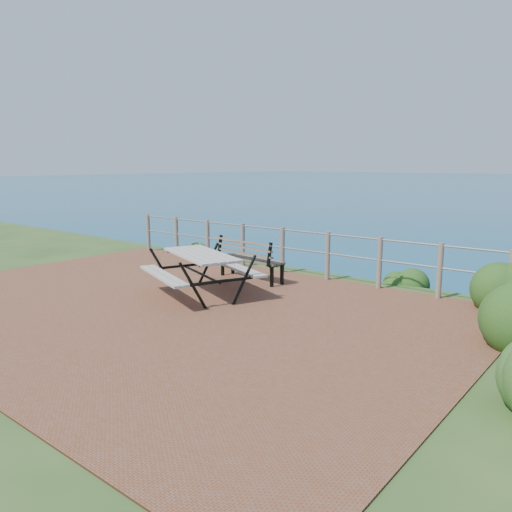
# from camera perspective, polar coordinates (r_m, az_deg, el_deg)

# --- Properties ---
(ground) EXTENTS (10.00, 7.00, 0.12)m
(ground) POSITION_cam_1_polar(r_m,az_deg,el_deg) (8.70, -10.16, -5.61)
(ground) COLOR brown
(ground) RESTS_ON ground
(safety_railing) EXTENTS (9.40, 0.10, 1.00)m
(safety_railing) POSITION_cam_1_polar(r_m,az_deg,el_deg) (10.99, 3.04, 0.98)
(safety_railing) COLOR #6B5B4C
(safety_railing) RESTS_ON ground
(picnic_table) EXTENTS (2.00, 1.51, 0.78)m
(picnic_table) POSITION_cam_1_polar(r_m,az_deg,el_deg) (9.07, -6.28, -1.59)
(picnic_table) COLOR gray
(picnic_table) RESTS_ON ground
(park_bench) EXTENTS (1.60, 0.56, 0.89)m
(park_bench) POSITION_cam_1_polar(r_m,az_deg,el_deg) (10.25, -0.57, 0.37)
(park_bench) COLOR brown
(park_bench) RESTS_ON ground
(shrub_right_front) EXTENTS (1.36, 1.36, 1.93)m
(shrub_right_front) POSITION_cam_1_polar(r_m,az_deg,el_deg) (7.58, 26.97, -9.05)
(shrub_right_front) COLOR #244916
(shrub_right_front) RESTS_ON ground
(shrub_right_edge) EXTENTS (1.11, 1.11, 1.58)m
(shrub_right_edge) POSITION_cam_1_polar(r_m,az_deg,el_deg) (9.37, 26.81, -5.42)
(shrub_right_edge) COLOR #244916
(shrub_right_edge) RESTS_ON ground
(shrub_lip_west) EXTENTS (0.75, 0.75, 0.48)m
(shrub_lip_west) POSITION_cam_1_polar(r_m,az_deg,el_deg) (13.57, -7.24, 0.28)
(shrub_lip_west) COLOR #2D5A21
(shrub_lip_west) RESTS_ON ground
(shrub_lip_east) EXTENTS (0.69, 0.69, 0.40)m
(shrub_lip_east) POSITION_cam_1_polar(r_m,az_deg,el_deg) (10.58, 16.57, -3.00)
(shrub_lip_east) COLOR #244916
(shrub_lip_east) RESTS_ON ground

